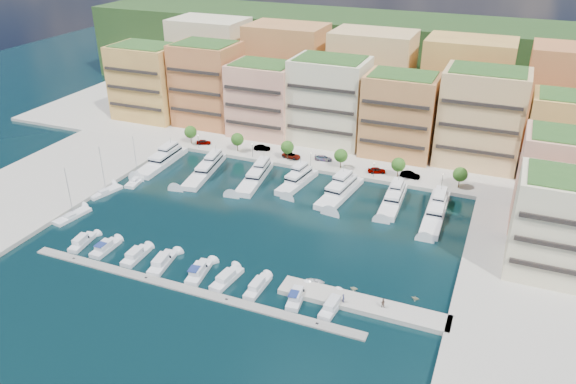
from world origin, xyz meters
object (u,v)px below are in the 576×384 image
(yacht_2, at_px, (256,176))
(yacht_3, at_px, (298,180))
(cruiser_1, at_px, (105,248))
(sailboat_2, at_px, (137,181))
(tree_1, at_px, (237,139))
(tender_0, at_px, (315,282))
(car_2, at_px, (291,155))
(car_4, at_px, (377,170))
(tree_4, at_px, (398,165))
(yacht_5, at_px, (393,198))
(cruiser_8, at_px, (332,306))
(car_5, at_px, (410,175))
(cruiser_5, at_px, (227,279))
(cruiser_6, at_px, (258,287))
(lamppost_3, at_px, (374,168))
(tree_5, at_px, (460,174))
(person_1, at_px, (383,303))
(cruiser_2, at_px, (136,256))
(car_3, at_px, (323,158))
(lamppost_0, at_px, (198,139))
(tender_1, at_px, (354,288))
(cruiser_4, at_px, (199,272))
(cruiser_7, at_px, (297,297))
(yacht_4, at_px, (341,191))
(yacht_1, at_px, (206,169))
(person_0, at_px, (343,298))
(tender_3, at_px, (415,298))
(tree_2, at_px, (287,147))
(cruiser_3, at_px, (162,263))
(lamppost_4, at_px, (443,179))
(cruiser_0, at_px, (82,242))
(tree_3, at_px, (341,156))
(yacht_6, at_px, (436,210))
(tree_0, at_px, (190,132))
(sailboat_1, at_px, (105,192))
(yacht_0, at_px, (163,159))
(car_1, at_px, (262,148))
(car_0, at_px, (204,142))

(yacht_2, bearing_deg, yacht_3, 9.48)
(cruiser_1, relative_size, sailboat_2, 0.57)
(tree_1, distance_m, tender_0, 68.03)
(car_2, relative_size, car_4, 1.14)
(tree_4, bearing_deg, yacht_3, -153.34)
(yacht_5, height_order, cruiser_8, yacht_5)
(yacht_3, bearing_deg, car_5, 25.73)
(cruiser_5, bearing_deg, yacht_2, 108.22)
(sailboat_2, bearing_deg, car_4, 25.47)
(yacht_3, xyz_separation_m, yacht_5, (25.88, -0.92, -0.00))
(tree_4, xyz_separation_m, cruiser_6, (-14.12, -58.09, -4.20))
(lamppost_3, distance_m, cruiser_8, 56.33)
(tree_5, xyz_separation_m, person_1, (-6.32, -55.47, -2.81))
(cruiser_2, xyz_separation_m, car_3, (20.18, 61.28, 1.17))
(cruiser_5, xyz_separation_m, car_3, (-1.29, 61.29, 1.17))
(car_5, bearing_deg, tree_5, -91.13)
(lamppost_0, relative_size, tender_1, 2.86)
(car_4, bearing_deg, yacht_3, 105.41)
(cruiser_4, height_order, person_1, person_1)
(cruiser_7, bearing_deg, yacht_4, 97.19)
(person_1, bearing_deg, yacht_4, -67.05)
(yacht_1, relative_size, person_0, 12.63)
(yacht_2, distance_m, tender_3, 61.47)
(tender_1, bearing_deg, cruiser_8, 159.50)
(tender_0, bearing_deg, car_3, 6.36)
(tree_2, relative_size, cruiser_3, 0.62)
(lamppost_0, bearing_deg, lamppost_4, 0.00)
(tree_2, distance_m, cruiser_0, 63.15)
(tender_1, height_order, car_2, car_2)
(tender_0, bearing_deg, car_2, 15.29)
(cruiser_0, xyz_separation_m, car_2, (25.12, 59.44, 1.21))
(cruiser_6, distance_m, cruiser_8, 15.16)
(tree_3, relative_size, yacht_6, 0.25)
(tree_1, xyz_separation_m, tender_3, (62.59, -49.69, -4.36))
(lamppost_0, xyz_separation_m, car_5, (63.22, 3.37, -1.97))
(lamppost_4, xyz_separation_m, cruiser_6, (-26.12, -55.79, -3.28))
(yacht_2, bearing_deg, cruiser_2, -98.92)
(sailboat_2, bearing_deg, yacht_4, 14.39)
(car_3, relative_size, person_1, 2.67)
(tree_0, distance_m, sailboat_2, 27.61)
(sailboat_1, height_order, person_0, sailboat_1)
(sailboat_1, bearing_deg, car_5, 27.66)
(tree_2, distance_m, sailboat_1, 51.12)
(yacht_0, bearing_deg, yacht_2, 0.53)
(tree_0, distance_m, car_1, 22.88)
(tender_3, height_order, car_4, car_4)
(cruiser_4, xyz_separation_m, car_0, (-33.01, 59.01, 1.17))
(cruiser_4, relative_size, car_4, 1.83)
(cruiser_8, bearing_deg, cruiser_7, -179.89)
(cruiser_3, bearing_deg, tree_2, 86.29)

